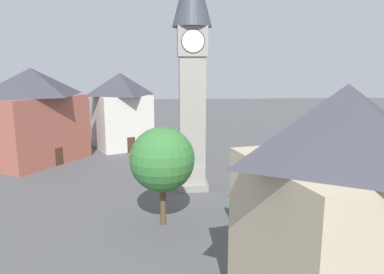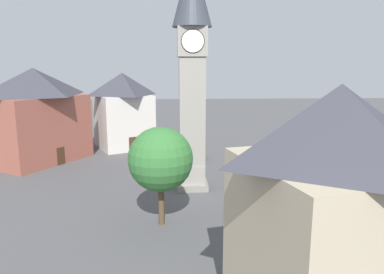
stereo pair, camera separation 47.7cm
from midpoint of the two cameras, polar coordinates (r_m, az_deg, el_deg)
name	(u,v)px [view 1 (the left image)]	position (r m, az deg, el deg)	size (l,w,h in m)	color
ground_plane	(192,188)	(34.63, -0.40, -8.10)	(200.00, 200.00, 0.00)	#4C4C4F
clock_tower	(192,53)	(32.75, -0.43, 13.27)	(3.53, 3.53, 21.56)	gray
car_blue_kerb	(269,171)	(37.94, 11.88, -5.41)	(2.34, 4.35, 1.53)	gold
car_silver_kerb	(331,222)	(27.30, 20.91, -12.54)	(4.45, 2.91, 1.53)	white
car_red_corner	(188,153)	(45.17, -0.95, -2.53)	(4.23, 2.02, 1.53)	black
pedestrian	(229,204)	(28.09, 5.52, -10.61)	(0.33, 0.53, 1.69)	black
tree	(162,160)	(25.50, -5.33, -3.63)	(4.67, 4.67, 7.26)	brown
building_shop_left	(34,115)	(46.99, -24.24, 3.26)	(12.56, 13.79, 11.35)	#995142
building_terrace_right	(338,213)	(16.01, 21.53, -11.24)	(8.59, 8.49, 10.74)	tan
building_corner_back	(121,110)	(51.96, -11.53, 4.27)	(9.94, 10.18, 10.67)	beige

